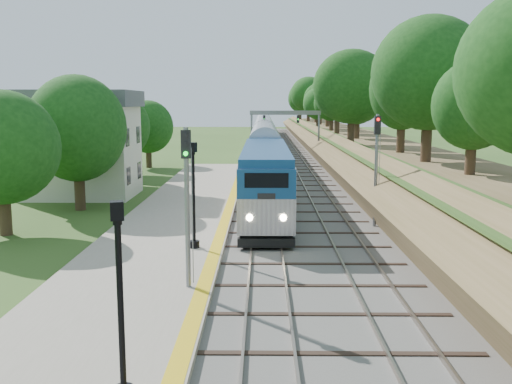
{
  "coord_description": "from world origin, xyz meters",
  "views": [
    {
      "loc": [
        -0.18,
        -13.05,
        7.05
      ],
      "look_at": [
        -0.5,
        14.22,
        2.8
      ],
      "focal_mm": 40.0,
      "sensor_mm": 36.0,
      "label": 1
    }
  ],
  "objects_px": {
    "lamppost_far": "(194,201)",
    "signal_gantry": "(285,122)",
    "station_building": "(80,143)",
    "train": "(264,138)",
    "lamppost_mid": "(121,314)",
    "signal_platform": "(187,190)",
    "signal_farside": "(376,159)"
  },
  "relations": [
    {
      "from": "station_building",
      "to": "train",
      "type": "relative_size",
      "value": 0.08
    },
    {
      "from": "train",
      "to": "station_building",
      "type": "bearing_deg",
      "value": -109.78
    },
    {
      "from": "signal_gantry",
      "to": "lamppost_mid",
      "type": "xyz_separation_m",
      "value": [
        -5.8,
        -55.99,
        -2.39
      ]
    },
    {
      "from": "signal_platform",
      "to": "signal_farside",
      "type": "xyz_separation_m",
      "value": [
        9.1,
        11.74,
        0.02
      ]
    },
    {
      "from": "lamppost_far",
      "to": "lamppost_mid",
      "type": "bearing_deg",
      "value": -89.84
    },
    {
      "from": "signal_farside",
      "to": "signal_platform",
      "type": "bearing_deg",
      "value": -127.79
    },
    {
      "from": "station_building",
      "to": "train",
      "type": "bearing_deg",
      "value": 70.22
    },
    {
      "from": "lamppost_mid",
      "to": "signal_platform",
      "type": "xyz_separation_m",
      "value": [
        0.43,
        8.1,
        1.54
      ]
    },
    {
      "from": "lamppost_mid",
      "to": "signal_platform",
      "type": "relative_size",
      "value": 0.78
    },
    {
      "from": "train",
      "to": "lamppost_far",
      "type": "distance_m",
      "value": 56.2
    },
    {
      "from": "station_building",
      "to": "lamppost_mid",
      "type": "xyz_separation_m",
      "value": [
        10.67,
        -31.0,
        -1.66
      ]
    },
    {
      "from": "signal_gantry",
      "to": "signal_platform",
      "type": "relative_size",
      "value": 1.44
    },
    {
      "from": "train",
      "to": "lamppost_mid",
      "type": "relative_size",
      "value": 24.72
    },
    {
      "from": "signal_gantry",
      "to": "signal_farside",
      "type": "xyz_separation_m",
      "value": [
        3.73,
        -36.15,
        -0.83
      ]
    },
    {
      "from": "signal_gantry",
      "to": "lamppost_mid",
      "type": "height_order",
      "value": "signal_gantry"
    },
    {
      "from": "train",
      "to": "signal_platform",
      "type": "bearing_deg",
      "value": -92.69
    },
    {
      "from": "train",
      "to": "signal_farside",
      "type": "bearing_deg",
      "value": -82.94
    },
    {
      "from": "station_building",
      "to": "signal_gantry",
      "type": "bearing_deg",
      "value": 56.62
    },
    {
      "from": "signal_gantry",
      "to": "lamppost_far",
      "type": "bearing_deg",
      "value": -97.88
    },
    {
      "from": "signal_gantry",
      "to": "signal_farside",
      "type": "bearing_deg",
      "value": -84.11
    },
    {
      "from": "lamppost_far",
      "to": "signal_gantry",
      "type": "bearing_deg",
      "value": 82.12
    },
    {
      "from": "signal_platform",
      "to": "signal_farside",
      "type": "bearing_deg",
      "value": 52.21
    },
    {
      "from": "signal_gantry",
      "to": "train",
      "type": "distance_m",
      "value": 14.4
    },
    {
      "from": "lamppost_mid",
      "to": "signal_platform",
      "type": "bearing_deg",
      "value": 86.96
    },
    {
      "from": "lamppost_far",
      "to": "signal_platform",
      "type": "height_order",
      "value": "signal_platform"
    },
    {
      "from": "lamppost_mid",
      "to": "signal_farside",
      "type": "relative_size",
      "value": 0.72
    },
    {
      "from": "lamppost_far",
      "to": "signal_platform",
      "type": "relative_size",
      "value": 0.84
    },
    {
      "from": "signal_platform",
      "to": "train",
      "type": "bearing_deg",
      "value": 87.31
    },
    {
      "from": "lamppost_mid",
      "to": "signal_farside",
      "type": "xyz_separation_m",
      "value": [
        9.53,
        19.84,
        1.56
      ]
    },
    {
      "from": "signal_gantry",
      "to": "signal_platform",
      "type": "distance_m",
      "value": 48.19
    },
    {
      "from": "lamppost_mid",
      "to": "station_building",
      "type": "bearing_deg",
      "value": 108.99
    },
    {
      "from": "signal_gantry",
      "to": "station_building",
      "type": "bearing_deg",
      "value": -123.38
    }
  ]
}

